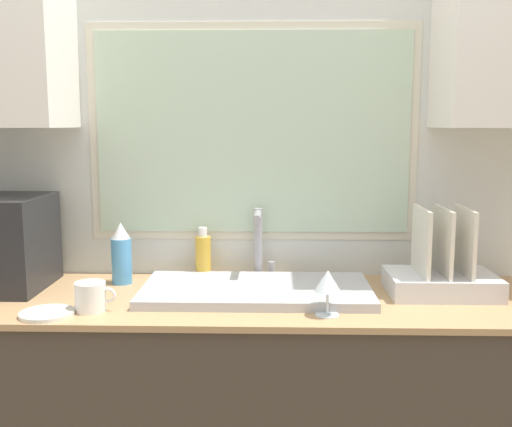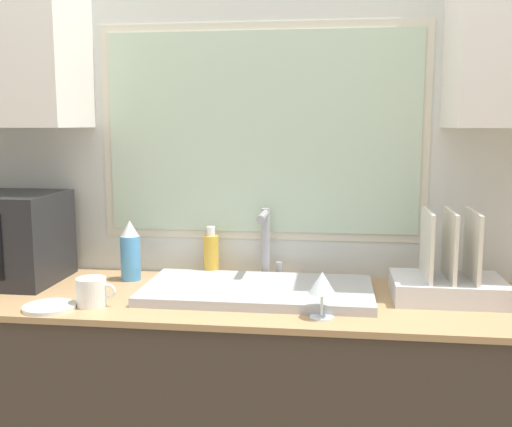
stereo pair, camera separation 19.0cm
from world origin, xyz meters
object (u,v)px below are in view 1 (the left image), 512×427
(soap_bottle, at_px, (203,256))
(wine_glass, at_px, (328,283))
(faucet, at_px, (259,238))
(dish_rack, at_px, (441,274))
(spray_bottle, at_px, (121,254))
(mug_near_sink, at_px, (91,297))

(soap_bottle, bearing_deg, wine_glass, -45.59)
(faucet, xyz_separation_m, dish_rack, (0.61, -0.18, -0.09))
(dish_rack, height_order, wine_glass, dish_rack)
(spray_bottle, xyz_separation_m, wine_glass, (0.70, -0.35, -0.00))
(soap_bottle, height_order, mug_near_sink, soap_bottle)
(faucet, relative_size, spray_bottle, 1.18)
(faucet, xyz_separation_m, spray_bottle, (-0.49, -0.07, -0.05))
(dish_rack, relative_size, wine_glass, 2.55)
(spray_bottle, relative_size, mug_near_sink, 1.75)
(faucet, distance_m, wine_glass, 0.47)
(faucet, height_order, dish_rack, dish_rack)
(mug_near_sink, bearing_deg, dish_rack, 10.94)
(mug_near_sink, height_order, wine_glass, wine_glass)
(mug_near_sink, distance_m, wine_glass, 0.71)
(dish_rack, bearing_deg, soap_bottle, 167.20)
(dish_rack, bearing_deg, spray_bottle, 174.40)
(dish_rack, distance_m, mug_near_sink, 1.13)
(dish_rack, bearing_deg, wine_glass, -149.04)
(faucet, distance_m, soap_bottle, 0.22)
(spray_bottle, xyz_separation_m, soap_bottle, (0.28, 0.08, -0.02))
(faucet, height_order, soap_bottle, faucet)
(faucet, distance_m, mug_near_sink, 0.65)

